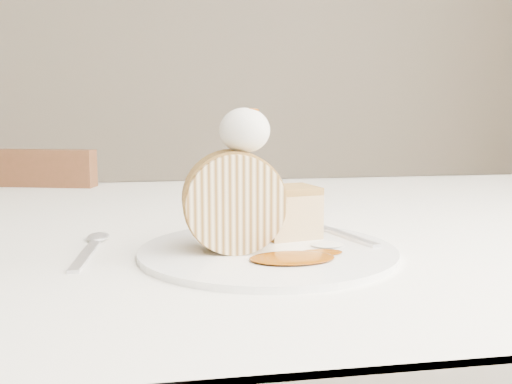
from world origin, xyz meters
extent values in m
cube|color=beige|center=(0.00, 3.00, 1.40)|extent=(5.00, 0.10, 2.80)
cube|color=white|center=(0.00, 0.20, 0.73)|extent=(1.40, 0.90, 0.04)
cube|color=white|center=(0.00, 0.65, 0.61)|extent=(1.40, 0.01, 0.28)
cylinder|color=brown|center=(0.62, 0.57, 0.35)|extent=(0.06, 0.06, 0.71)
cube|color=brown|center=(-0.36, 0.79, 0.40)|extent=(0.48, 0.48, 0.04)
cube|color=brown|center=(-0.41, 0.62, 0.62)|extent=(0.38, 0.14, 0.41)
cylinder|color=brown|center=(-0.15, 0.90, 0.19)|extent=(0.03, 0.03, 0.38)
cylinder|color=brown|center=(-0.47, 1.00, 0.19)|extent=(0.03, 0.03, 0.38)
cylinder|color=white|center=(0.00, 0.02, 0.75)|extent=(0.30, 0.30, 0.01)
cylinder|color=#FFE6B1|center=(-0.03, 0.02, 0.80)|extent=(0.10, 0.05, 0.09)
cube|color=#B08242|center=(0.04, 0.06, 0.78)|extent=(0.07, 0.06, 0.05)
ellipsoid|color=silver|center=(-0.02, 0.02, 0.87)|extent=(0.05, 0.05, 0.04)
ellipsoid|color=#803A05|center=(-0.02, 0.02, 0.90)|extent=(0.02, 0.02, 0.01)
cube|color=silver|center=(0.10, 0.05, 0.76)|extent=(0.06, 0.15, 0.00)
cube|color=silver|center=(-0.17, 0.03, 0.75)|extent=(0.03, 0.14, 0.00)
camera|label=1|loc=(-0.10, -0.52, 0.89)|focal=40.00mm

